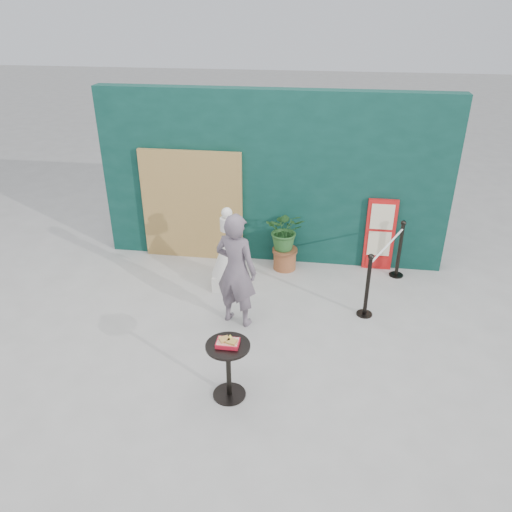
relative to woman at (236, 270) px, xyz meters
name	(u,v)px	position (x,y,z in m)	size (l,w,h in m)	color
ground	(243,365)	(0.25, -0.99, -0.86)	(60.00, 60.00, 0.00)	#ADAAA5
back_wall	(272,179)	(0.25, 2.16, 0.64)	(6.00, 0.30, 3.00)	#0A3029
bamboo_fence	(192,206)	(-1.15, 1.95, 0.14)	(1.80, 0.08, 2.00)	tan
woman	(236,270)	(0.00, 0.00, 0.00)	(0.63, 0.41, 1.72)	slate
menu_board	(380,235)	(2.15, 1.96, -0.21)	(0.50, 0.07, 1.30)	red
statue	(228,256)	(-0.31, 0.95, -0.28)	(0.55, 0.55, 1.41)	silver
cafe_table	(228,362)	(0.18, -1.55, -0.36)	(0.52, 0.52, 0.75)	black
food_basket	(228,342)	(0.19, -1.55, -0.07)	(0.26, 0.19, 0.11)	red
planter	(285,235)	(0.54, 1.72, -0.22)	(0.65, 0.56, 1.11)	#965031
stanchion_barrier	(385,267)	(2.18, 1.09, -0.37)	(0.84, 1.54, 1.03)	black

